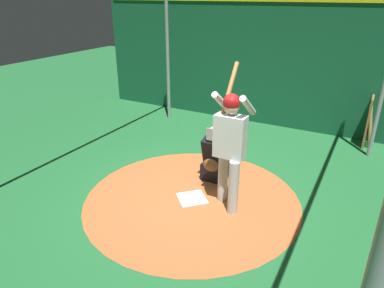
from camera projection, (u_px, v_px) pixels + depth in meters
The scene contains 8 objects.
ground_plane at pixel (192, 199), 5.47m from camera, with size 25.27×25.27×0.00m, color #216633.
dirt_circle at pixel (192, 199), 5.46m from camera, with size 3.37×3.37×0.01m, color #B76033.
home_plate at pixel (192, 198), 5.46m from camera, with size 0.42×0.42×0.01m, color white.
batter at pixel (230, 141), 4.88m from camera, with size 0.68×0.49×2.10m.
catcher at pixel (215, 159), 5.90m from camera, with size 0.58×0.40×0.99m.
back_wall at pixel (274, 60), 8.04m from camera, with size 0.23×9.27×3.06m.
cage_frame at pixel (192, 59), 4.59m from camera, with size 6.24×4.77×3.08m.
bat_rack at pixel (369, 122), 7.29m from camera, with size 0.70×0.20×1.05m.
Camera 1 is at (4.09, 2.22, 2.99)m, focal length 32.37 mm.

